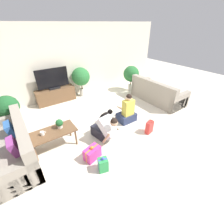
{
  "coord_description": "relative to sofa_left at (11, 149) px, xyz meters",
  "views": [
    {
      "loc": [
        -1.97,
        -2.95,
        2.57
      ],
      "look_at": [
        0.07,
        -0.07,
        0.45
      ],
      "focal_mm": 24.0,
      "sensor_mm": 36.0,
      "label": 1
    }
  ],
  "objects": [
    {
      "name": "mug",
      "position": [
        0.65,
        -0.16,
        0.22
      ],
      "size": [
        0.12,
        0.08,
        0.09
      ],
      "color": "silver",
      "rests_on": "coffee_table"
    },
    {
      "name": "sofa_right",
      "position": [
        4.77,
        0.12,
        -0.0
      ],
      "size": [
        0.92,
        1.96,
        0.82
      ],
      "rotation": [
        0.0,
        0.0,
        1.57
      ],
      "color": "gray",
      "rests_on": "ground_plane"
    },
    {
      "name": "ground_plane",
      "position": [
        2.38,
        -0.15,
        -0.29
      ],
      "size": [
        16.0,
        16.0,
        0.0
      ],
      "primitive_type": "plane",
      "color": "beige"
    },
    {
      "name": "coffee_table",
      "position": [
        0.85,
        -0.16,
        0.12
      ],
      "size": [
        1.03,
        0.51,
        0.46
      ],
      "color": "brown",
      "rests_on": "ground_plane"
    },
    {
      "name": "sofa_left",
      "position": [
        0.0,
        0.0,
        0.0
      ],
      "size": [
        0.92,
        1.96,
        0.82
      ],
      "rotation": [
        0.0,
        0.0,
        -1.57
      ],
      "color": "gray",
      "rests_on": "ground_plane"
    },
    {
      "name": "tv",
      "position": [
        1.65,
        2.2,
        0.56
      ],
      "size": [
        1.08,
        0.2,
        0.72
      ],
      "color": "black",
      "rests_on": "tv_console"
    },
    {
      "name": "tv_console",
      "position": [
        1.65,
        2.2,
        -0.02
      ],
      "size": [
        1.36,
        0.4,
        0.53
      ],
      "color": "brown",
      "rests_on": "ground_plane"
    },
    {
      "name": "person_sitting",
      "position": [
        2.96,
        -0.29,
        0.03
      ],
      "size": [
        0.52,
        0.48,
        0.89
      ],
      "rotation": [
        0.0,
        0.0,
        3.14
      ],
      "color": "#283351",
      "rests_on": "ground_plane"
    },
    {
      "name": "wall_back",
      "position": [
        2.38,
        2.48,
        1.01
      ],
      "size": [
        8.4,
        0.06,
        2.6
      ],
      "color": "beige",
      "rests_on": "ground_plane"
    },
    {
      "name": "gift_box_a",
      "position": [
        1.42,
        -1.37,
        -0.14
      ],
      "size": [
        0.22,
        0.21,
        0.35
      ],
      "rotation": [
        0.0,
        0.0,
        -0.28
      ],
      "color": "#2D934C",
      "rests_on": "ground_plane"
    },
    {
      "name": "gift_box_b",
      "position": [
        1.4,
        -0.97,
        -0.15
      ],
      "size": [
        0.4,
        0.3,
        0.34
      ],
      "rotation": [
        0.0,
        0.0,
        0.27
      ],
      "color": "#CC3389",
      "rests_on": "ground_plane"
    },
    {
      "name": "potted_plant_back_right",
      "position": [
        2.68,
        2.15,
        0.48
      ],
      "size": [
        0.69,
        0.69,
        1.13
      ],
      "color": "beige",
      "rests_on": "ground_plane"
    },
    {
      "name": "tabletop_plant",
      "position": [
        1.05,
        -0.11,
        0.29
      ],
      "size": [
        0.17,
        0.17,
        0.22
      ],
      "color": "beige",
      "rests_on": "coffee_table"
    },
    {
      "name": "potted_plant_corner_right",
      "position": [
        4.62,
        1.45,
        0.42
      ],
      "size": [
        0.65,
        0.65,
        1.05
      ],
      "color": "beige",
      "rests_on": "ground_plane"
    },
    {
      "name": "dog",
      "position": [
        2.45,
        0.04,
        -0.05
      ],
      "size": [
        0.51,
        0.2,
        0.35
      ],
      "rotation": [
        0.0,
        0.0,
        1.71
      ],
      "color": "black",
      "rests_on": "ground_plane"
    },
    {
      "name": "person_kneeling",
      "position": [
        1.97,
        -0.62,
        0.05
      ],
      "size": [
        0.44,
        0.82,
        0.78
      ],
      "rotation": [
        0.0,
        0.0,
        0.17
      ],
      "color": "#23232D",
      "rests_on": "ground_plane"
    },
    {
      "name": "gift_bag_a",
      "position": [
        3.08,
        -1.07,
        -0.11
      ],
      "size": [
        0.24,
        0.17,
        0.37
      ],
      "rotation": [
        0.0,
        0.0,
        0.19
      ],
      "color": "red",
      "rests_on": "ground_plane"
    },
    {
      "name": "potted_plant_corner_left",
      "position": [
        0.14,
        1.33,
        0.34
      ],
      "size": [
        0.61,
        0.61,
        0.95
      ],
      "color": "#A36042",
      "rests_on": "ground_plane"
    }
  ]
}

